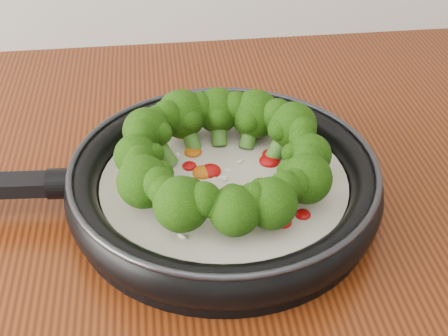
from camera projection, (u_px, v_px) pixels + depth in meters
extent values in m
cylinder|color=black|center=(224.00, 200.00, 0.67)|extent=(0.34, 0.34, 0.01)
torus|color=black|center=(224.00, 182.00, 0.66)|extent=(0.36, 0.36, 0.04)
torus|color=#2D2D33|center=(224.00, 165.00, 0.64)|extent=(0.35, 0.35, 0.01)
cylinder|color=black|center=(63.00, 183.00, 0.65)|extent=(0.03, 0.04, 0.03)
cylinder|color=beige|center=(224.00, 187.00, 0.66)|extent=(0.28, 0.28, 0.02)
ellipsoid|color=#A80808|center=(270.00, 154.00, 0.69)|extent=(0.02, 0.02, 0.01)
ellipsoid|color=#A80808|center=(243.00, 195.00, 0.63)|extent=(0.03, 0.03, 0.01)
ellipsoid|color=#BA550B|center=(143.00, 162.00, 0.68)|extent=(0.02, 0.02, 0.01)
ellipsoid|color=#A80808|center=(283.00, 222.00, 0.60)|extent=(0.02, 0.02, 0.01)
ellipsoid|color=#A80808|center=(308.00, 191.00, 0.64)|extent=(0.02, 0.02, 0.01)
ellipsoid|color=#BA550B|center=(181.00, 134.00, 0.72)|extent=(0.02, 0.02, 0.01)
ellipsoid|color=#A80808|center=(269.00, 161.00, 0.68)|extent=(0.03, 0.03, 0.01)
ellipsoid|color=#A80808|center=(303.00, 214.00, 0.61)|extent=(0.02, 0.02, 0.01)
ellipsoid|color=#BA550B|center=(211.00, 196.00, 0.63)|extent=(0.02, 0.02, 0.01)
ellipsoid|color=#A80808|center=(243.00, 193.00, 0.63)|extent=(0.02, 0.02, 0.01)
ellipsoid|color=#A80808|center=(189.00, 166.00, 0.67)|extent=(0.02, 0.02, 0.01)
ellipsoid|color=#BA550B|center=(203.00, 173.00, 0.66)|extent=(0.03, 0.03, 0.01)
ellipsoid|color=#A80808|center=(234.00, 197.00, 0.63)|extent=(0.02, 0.02, 0.01)
ellipsoid|color=#A80808|center=(276.00, 198.00, 0.63)|extent=(0.03, 0.03, 0.01)
ellipsoid|color=#BA550B|center=(193.00, 152.00, 0.69)|extent=(0.03, 0.03, 0.01)
ellipsoid|color=#A80808|center=(210.00, 171.00, 0.66)|extent=(0.03, 0.03, 0.01)
ellipsoid|color=#A80808|center=(290.00, 179.00, 0.65)|extent=(0.02, 0.02, 0.01)
ellipsoid|color=white|center=(210.00, 169.00, 0.67)|extent=(0.00, 0.01, 0.00)
ellipsoid|color=white|center=(214.00, 178.00, 0.66)|extent=(0.01, 0.01, 0.00)
ellipsoid|color=white|center=(271.00, 159.00, 0.68)|extent=(0.01, 0.01, 0.00)
ellipsoid|color=white|center=(129.00, 199.00, 0.63)|extent=(0.01, 0.01, 0.00)
ellipsoid|color=white|center=(160.00, 194.00, 0.63)|extent=(0.01, 0.01, 0.00)
ellipsoid|color=white|center=(225.00, 179.00, 0.65)|extent=(0.01, 0.01, 0.00)
ellipsoid|color=white|center=(240.00, 162.00, 0.68)|extent=(0.01, 0.01, 0.00)
ellipsoid|color=white|center=(169.00, 201.00, 0.62)|extent=(0.01, 0.01, 0.00)
ellipsoid|color=white|center=(179.00, 155.00, 0.69)|extent=(0.01, 0.01, 0.00)
ellipsoid|color=white|center=(252.00, 184.00, 0.65)|extent=(0.01, 0.01, 0.00)
ellipsoid|color=white|center=(232.00, 126.00, 0.74)|extent=(0.01, 0.01, 0.00)
ellipsoid|color=white|center=(196.00, 131.00, 0.73)|extent=(0.01, 0.01, 0.00)
ellipsoid|color=white|center=(166.00, 211.00, 0.61)|extent=(0.01, 0.01, 0.00)
ellipsoid|color=white|center=(187.00, 131.00, 0.73)|extent=(0.01, 0.01, 0.00)
ellipsoid|color=white|center=(209.00, 172.00, 0.67)|extent=(0.01, 0.01, 0.00)
ellipsoid|color=white|center=(222.00, 177.00, 0.66)|extent=(0.01, 0.01, 0.00)
ellipsoid|color=white|center=(183.00, 209.00, 0.61)|extent=(0.01, 0.01, 0.00)
ellipsoid|color=white|center=(158.00, 133.00, 0.73)|extent=(0.01, 0.01, 0.00)
ellipsoid|color=white|center=(133.00, 175.00, 0.66)|extent=(0.01, 0.01, 0.00)
ellipsoid|color=white|center=(289.00, 174.00, 0.66)|extent=(0.01, 0.01, 0.00)
ellipsoid|color=white|center=(124.00, 180.00, 0.65)|extent=(0.01, 0.01, 0.00)
ellipsoid|color=white|center=(168.00, 153.00, 0.69)|extent=(0.01, 0.01, 0.00)
ellipsoid|color=white|center=(228.00, 170.00, 0.67)|extent=(0.01, 0.01, 0.00)
ellipsoid|color=white|center=(201.00, 148.00, 0.70)|extent=(0.01, 0.01, 0.00)
ellipsoid|color=white|center=(182.00, 236.00, 0.58)|extent=(0.01, 0.01, 0.00)
cylinder|color=#4E822A|center=(293.00, 168.00, 0.65)|extent=(0.03, 0.02, 0.04)
sphere|color=black|center=(310.00, 155.00, 0.64)|extent=(0.05, 0.05, 0.05)
sphere|color=black|center=(302.00, 139.00, 0.65)|extent=(0.03, 0.03, 0.03)
sphere|color=black|center=(309.00, 160.00, 0.62)|extent=(0.03, 0.03, 0.03)
sphere|color=black|center=(292.00, 154.00, 0.64)|extent=(0.02, 0.02, 0.02)
cylinder|color=#4E822A|center=(279.00, 145.00, 0.68)|extent=(0.04, 0.03, 0.04)
sphere|color=black|center=(293.00, 126.00, 0.68)|extent=(0.06, 0.06, 0.05)
sphere|color=black|center=(277.00, 113.00, 0.68)|extent=(0.04, 0.04, 0.03)
sphere|color=black|center=(302.00, 130.00, 0.66)|extent=(0.03, 0.03, 0.03)
sphere|color=black|center=(280.00, 129.00, 0.67)|extent=(0.03, 0.03, 0.03)
cylinder|color=#4E822A|center=(249.00, 134.00, 0.70)|extent=(0.03, 0.04, 0.04)
sphere|color=black|center=(255.00, 114.00, 0.70)|extent=(0.06, 0.06, 0.06)
sphere|color=black|center=(236.00, 107.00, 0.70)|extent=(0.04, 0.04, 0.04)
sphere|color=black|center=(272.00, 115.00, 0.69)|extent=(0.04, 0.04, 0.03)
sphere|color=black|center=(249.00, 120.00, 0.69)|extent=(0.03, 0.03, 0.03)
cylinder|color=#4E822A|center=(219.00, 131.00, 0.70)|extent=(0.02, 0.03, 0.04)
sphere|color=black|center=(218.00, 110.00, 0.71)|extent=(0.06, 0.06, 0.05)
sphere|color=black|center=(201.00, 108.00, 0.70)|extent=(0.04, 0.04, 0.03)
sphere|color=black|center=(235.00, 107.00, 0.70)|extent=(0.03, 0.03, 0.03)
sphere|color=black|center=(219.00, 117.00, 0.69)|extent=(0.03, 0.03, 0.03)
cylinder|color=#4E822A|center=(190.00, 135.00, 0.70)|extent=(0.03, 0.04, 0.04)
sphere|color=black|center=(182.00, 114.00, 0.70)|extent=(0.06, 0.06, 0.06)
sphere|color=black|center=(167.00, 115.00, 0.68)|extent=(0.04, 0.04, 0.04)
sphere|color=black|center=(200.00, 106.00, 0.70)|extent=(0.04, 0.04, 0.03)
sphere|color=black|center=(190.00, 120.00, 0.68)|extent=(0.03, 0.03, 0.03)
cylinder|color=#4E822A|center=(162.00, 150.00, 0.67)|extent=(0.04, 0.03, 0.04)
sphere|color=black|center=(146.00, 131.00, 0.66)|extent=(0.05, 0.05, 0.05)
sphere|color=black|center=(141.00, 135.00, 0.64)|extent=(0.03, 0.03, 0.03)
sphere|color=black|center=(158.00, 118.00, 0.67)|extent=(0.03, 0.03, 0.03)
sphere|color=black|center=(161.00, 133.00, 0.66)|extent=(0.03, 0.03, 0.03)
cylinder|color=#4E822A|center=(154.00, 170.00, 0.64)|extent=(0.04, 0.02, 0.04)
sphere|color=black|center=(136.00, 156.00, 0.63)|extent=(0.05, 0.05, 0.05)
sphere|color=black|center=(140.00, 159.00, 0.61)|extent=(0.03, 0.03, 0.03)
sphere|color=black|center=(140.00, 142.00, 0.64)|extent=(0.03, 0.03, 0.03)
sphere|color=black|center=(154.00, 154.00, 0.63)|extent=(0.02, 0.02, 0.02)
cylinder|color=#4E822A|center=(162.00, 191.00, 0.61)|extent=(0.04, 0.03, 0.04)
sphere|color=black|center=(144.00, 182.00, 0.59)|extent=(0.06, 0.06, 0.05)
sphere|color=black|center=(158.00, 184.00, 0.58)|extent=(0.04, 0.04, 0.03)
sphere|color=black|center=(138.00, 165.00, 0.61)|extent=(0.03, 0.03, 0.03)
sphere|color=black|center=(161.00, 174.00, 0.60)|extent=(0.03, 0.03, 0.03)
cylinder|color=#4E822A|center=(191.00, 209.00, 0.59)|extent=(0.03, 0.04, 0.04)
sphere|color=black|center=(182.00, 204.00, 0.57)|extent=(0.06, 0.06, 0.05)
sphere|color=black|center=(204.00, 199.00, 0.56)|extent=(0.04, 0.04, 0.03)
sphere|color=black|center=(164.00, 191.00, 0.57)|extent=(0.03, 0.03, 0.03)
sphere|color=black|center=(191.00, 191.00, 0.58)|extent=(0.03, 0.03, 0.03)
cylinder|color=#4E822A|center=(232.00, 214.00, 0.59)|extent=(0.02, 0.03, 0.04)
sphere|color=black|center=(235.00, 211.00, 0.56)|extent=(0.05, 0.05, 0.05)
sphere|color=black|center=(254.00, 198.00, 0.56)|extent=(0.03, 0.03, 0.03)
sphere|color=black|center=(215.00, 204.00, 0.56)|extent=(0.03, 0.03, 0.03)
sphere|color=black|center=(232.00, 196.00, 0.57)|extent=(0.03, 0.03, 0.02)
cylinder|color=#4E822A|center=(260.00, 208.00, 0.59)|extent=(0.03, 0.04, 0.04)
sphere|color=black|center=(271.00, 203.00, 0.57)|extent=(0.05, 0.05, 0.05)
sphere|color=black|center=(285.00, 187.00, 0.58)|extent=(0.03, 0.03, 0.03)
sphere|color=black|center=(252.00, 202.00, 0.56)|extent=(0.03, 0.03, 0.03)
sphere|color=black|center=(261.00, 191.00, 0.58)|extent=(0.03, 0.03, 0.02)
cylinder|color=#4E822A|center=(289.00, 188.00, 0.62)|extent=(0.04, 0.03, 0.04)
sphere|color=black|center=(307.00, 179.00, 0.60)|extent=(0.05, 0.05, 0.05)
sphere|color=black|center=(309.00, 160.00, 0.61)|extent=(0.03, 0.03, 0.03)
sphere|color=black|center=(296.00, 183.00, 0.58)|extent=(0.03, 0.03, 0.03)
sphere|color=black|center=(289.00, 172.00, 0.61)|extent=(0.03, 0.03, 0.03)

